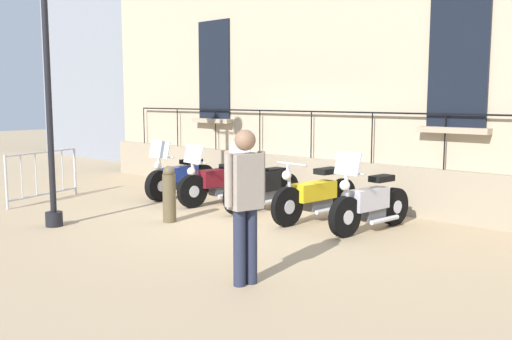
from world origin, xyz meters
TOP-DOWN VIEW (x-y plane):
  - ground_plane at (0.00, 0.00)m, footprint 60.00×60.00m
  - building_facade at (-2.34, 0.00)m, footprint 0.82×13.62m
  - motorcycle_blue at (-0.40, -2.31)m, footprint 1.95×0.68m
  - motorcycle_maroon at (-0.44, -1.16)m, footprint 2.04×0.64m
  - motorcycle_black at (-0.51, -0.06)m, footprint 1.94×0.63m
  - motorcycle_yellow at (-0.48, 1.23)m, footprint 2.10×0.66m
  - motorcycle_silver at (-0.43, 2.35)m, footprint 1.90×0.56m
  - lamppost at (2.86, -1.69)m, footprint 0.31×1.01m
  - crowd_barrier at (1.86, -4.01)m, footprint 1.83×0.65m
  - bollard at (1.34, -0.54)m, footprint 0.23×0.23m
  - pedestrian_standing at (2.83, 2.72)m, footprint 0.52×0.29m
  - distant_building at (-5.64, -11.31)m, footprint 4.57×5.59m

SIDE VIEW (x-z plane):
  - ground_plane at x=0.00m, z-range 0.00..0.00m
  - motorcycle_blue at x=-0.40m, z-range -0.21..1.04m
  - motorcycle_silver at x=-0.43m, z-range -0.24..1.08m
  - motorcycle_yellow at x=-0.48m, z-range -0.10..0.96m
  - motorcycle_maroon at x=-0.44m, z-range -0.18..1.05m
  - motorcycle_black at x=-0.51m, z-range -0.22..1.11m
  - bollard at x=1.34m, z-range 0.00..0.98m
  - crowd_barrier at x=1.86m, z-range 0.04..1.09m
  - pedestrian_standing at x=2.83m, z-range 0.13..1.90m
  - distant_building at x=-5.64m, z-range 0.00..6.24m
  - lamppost at x=2.86m, z-range 0.77..5.97m
  - building_facade at x=-2.34m, z-range -0.13..6.98m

